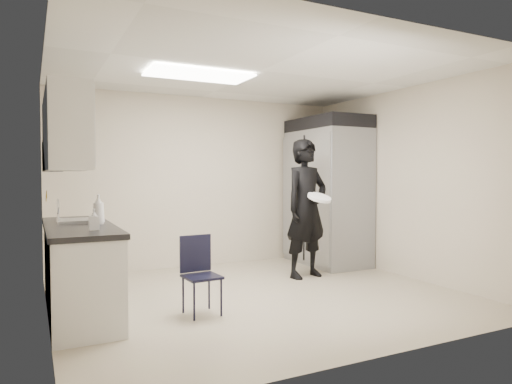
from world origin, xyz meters
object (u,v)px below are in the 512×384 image
lower_counter (80,272)px  commercial_fridge (327,197)px  folding_chair (202,277)px  man_tuxedo (306,208)px

lower_counter → commercial_fridge: 3.98m
commercial_fridge → folding_chair: (-2.68, -1.64, -0.67)m
lower_counter → commercial_fridge: (3.78, 1.07, 0.62)m
lower_counter → commercial_fridge: bearing=15.9°
commercial_fridge → man_tuxedo: commercial_fridge is taller
commercial_fridge → folding_chair: 3.21m
lower_counter → man_tuxedo: man_tuxedo is taller
folding_chair → man_tuxedo: man_tuxedo is taller
lower_counter → folding_chair: (1.10, -0.57, -0.05)m
folding_chair → commercial_fridge: bearing=27.3°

